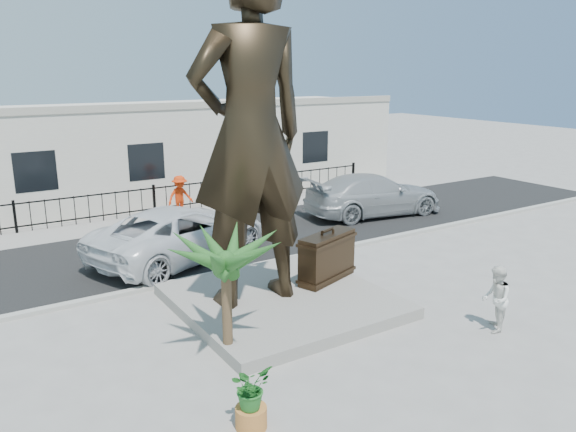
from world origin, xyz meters
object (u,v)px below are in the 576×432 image
at_px(statue, 250,135).
at_px(suitcase, 327,257).
at_px(tourist, 496,299).
at_px(car_white, 181,233).

distance_m(statue, suitcase, 4.33).
bearing_deg(statue, tourist, 137.23).
height_order(suitcase, car_white, car_white).
relative_size(suitcase, tourist, 1.19).
height_order(suitcase, tourist, suitcase).
height_order(statue, tourist, statue).
height_order(statue, car_white, statue).
height_order(tourist, car_white, car_white).
xyz_separation_m(suitcase, tourist, (1.87, -4.24, -0.17)).
relative_size(suitcase, car_white, 0.31).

